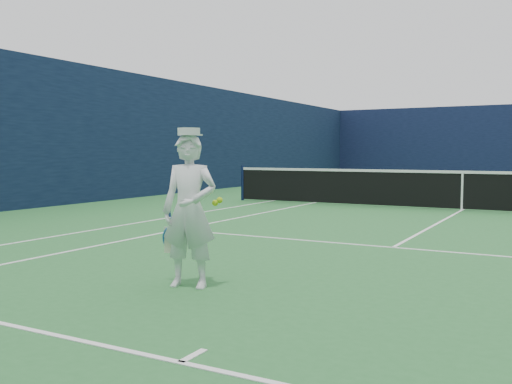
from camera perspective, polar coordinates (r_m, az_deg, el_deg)
ground at (r=15.28m, az=19.87°, el=-1.75°), size 80.00×80.00×0.00m
court_markings at (r=15.28m, az=19.87°, el=-1.74°), size 11.03×23.83×0.01m
windscreen_fence at (r=15.22m, az=20.05°, el=5.76°), size 20.12×36.12×4.00m
tennis_net at (r=15.24m, az=19.92°, el=0.32°), size 12.88×0.09×1.07m
tennis_player at (r=6.22m, az=-6.68°, el=-1.81°), size 0.82×0.53×1.73m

